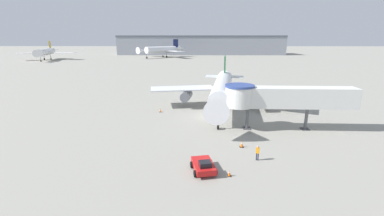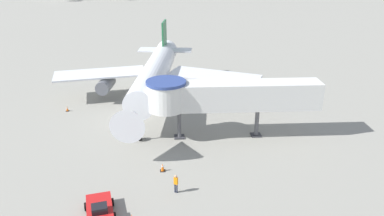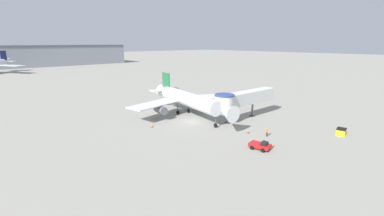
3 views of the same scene
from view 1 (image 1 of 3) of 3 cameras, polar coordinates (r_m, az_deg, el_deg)
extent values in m
plane|color=gray|center=(43.04, 4.12, -1.88)|extent=(800.00, 800.00, 0.00)
cylinder|color=silver|center=(45.80, 6.70, 4.21)|extent=(6.13, 20.67, 3.26)
cone|color=silver|center=(32.85, 5.64, -0.15)|extent=(3.74, 4.01, 3.26)
cone|color=silver|center=(56.98, 7.23, 6.35)|extent=(3.92, 5.31, 3.26)
cube|color=silver|center=(49.20, -2.13, 4.39)|extent=(12.62, 6.60, 0.22)
cube|color=silver|center=(48.64, 15.85, 3.69)|extent=(12.81, 9.45, 0.22)
cube|color=#1E6638|center=(56.36, 7.32, 9.26)|extent=(0.77, 3.75, 4.24)
cube|color=silver|center=(57.13, 7.25, 6.95)|extent=(8.46, 3.76, 0.18)
cylinder|color=#565960|center=(48.13, -1.26, 2.76)|extent=(2.31, 3.97, 1.79)
cylinder|color=#565960|center=(47.63, 14.76, 2.12)|extent=(2.31, 3.97, 1.79)
cylinder|color=#4C4C51|center=(36.76, 5.86, -2.66)|extent=(0.18, 0.18, 1.88)
cylinder|color=black|center=(37.06, 5.83, -4.04)|extent=(0.39, 0.93, 0.90)
cylinder|color=#4C4C51|center=(48.91, 5.03, 1.88)|extent=(0.22, 0.22, 1.88)
cylinder|color=black|center=(49.13, 5.00, 0.82)|extent=(0.52, 0.95, 0.90)
cylinder|color=#4C4C51|center=(48.80, 8.47, 1.74)|extent=(0.22, 0.22, 1.88)
cylinder|color=black|center=(49.02, 8.42, 0.68)|extent=(0.52, 0.95, 0.90)
cube|color=silver|center=(38.55, 22.32, 2.21)|extent=(16.06, 3.05, 2.80)
cylinder|color=silver|center=(36.62, 10.46, 2.47)|extent=(3.90, 3.90, 2.80)
cylinder|color=navy|center=(36.32, 10.58, 4.86)|extent=(4.10, 4.10, 0.30)
cylinder|color=#56565B|center=(37.59, 12.17, -2.10)|extent=(0.44, 0.44, 3.30)
cube|color=#333338|center=(38.09, 12.04, -4.39)|extent=(1.10, 1.10, 0.12)
cylinder|color=#56565B|center=(39.85, 24.04, -2.12)|extent=(0.44, 0.44, 3.30)
cube|color=#333338|center=(40.32, 23.80, -4.28)|extent=(1.10, 1.10, 0.12)
cube|color=red|center=(25.73, 2.54, -12.65)|extent=(2.50, 3.60, 0.56)
cube|color=black|center=(24.84, 2.94, -12.34)|extent=(1.29, 1.13, 0.50)
cylinder|color=black|center=(24.91, 0.78, -14.37)|extent=(0.42, 0.69, 0.64)
cylinder|color=black|center=(25.31, 5.19, -13.93)|extent=(0.42, 0.69, 0.64)
cylinder|color=black|center=(26.47, 0.00, -12.47)|extent=(0.42, 0.69, 0.64)
cylinder|color=black|center=(26.84, 4.13, -12.09)|extent=(0.42, 0.69, 0.64)
cube|color=black|center=(31.72, 10.96, -8.49)|extent=(0.47, 0.47, 0.04)
cone|color=orange|center=(31.56, 10.99, -7.84)|extent=(0.32, 0.32, 0.73)
cylinder|color=white|center=(31.53, 11.00, -7.70)|extent=(0.18, 0.18, 0.09)
cube|color=black|center=(25.39, 8.29, -14.70)|extent=(0.38, 0.38, 0.04)
cone|color=orange|center=(25.24, 8.32, -14.09)|extent=(0.26, 0.26, 0.59)
cylinder|color=white|center=(25.20, 8.32, -13.95)|extent=(0.14, 0.14, 0.07)
cube|color=black|center=(45.78, -7.01, -0.87)|extent=(0.40, 0.40, 0.04)
cone|color=orange|center=(45.69, -7.02, -0.47)|extent=(0.27, 0.27, 0.62)
cylinder|color=white|center=(45.67, -7.03, -0.38)|extent=(0.15, 0.15, 0.07)
cylinder|color=#1E2338|center=(28.72, 14.46, -10.47)|extent=(0.12, 0.12, 0.81)
cylinder|color=#1E2338|center=(28.76, 14.13, -10.41)|extent=(0.12, 0.12, 0.81)
cube|color=orange|center=(28.44, 14.40, -9.12)|extent=(0.37, 0.31, 0.64)
sphere|color=tan|center=(28.27, 14.45, -8.32)|extent=(0.22, 0.22, 0.22)
cylinder|color=white|center=(177.38, -29.81, 10.76)|extent=(10.42, 23.57, 4.03)
cone|color=white|center=(162.38, -31.11, 10.35)|extent=(5.11, 5.38, 4.03)
cone|color=white|center=(190.11, -28.87, 11.04)|extent=(5.56, 6.93, 4.03)
cube|color=white|center=(182.52, -32.34, 10.26)|extent=(14.62, 12.36, 0.22)
cube|color=white|center=(178.27, -26.72, 10.92)|extent=(14.15, 5.84, 0.22)
cube|color=gold|center=(189.70, -29.04, 12.12)|extent=(1.46, 4.29, 5.24)
cube|color=white|center=(190.38, -28.88, 11.26)|extent=(10.00, 5.62, 0.18)
cylinder|color=#4C4C51|center=(166.38, -30.60, 9.38)|extent=(0.18, 0.18, 2.32)
cylinder|color=black|center=(166.46, -30.55, 8.99)|extent=(0.56, 1.13, 1.10)
cylinder|color=#4C4C51|center=(180.81, -30.02, 9.76)|extent=(0.22, 0.22, 2.32)
cylinder|color=black|center=(180.89, -29.97, 9.40)|extent=(0.69, 1.17, 1.10)
cylinder|color=#4C4C51|center=(179.96, -28.89, 9.89)|extent=(0.22, 0.22, 2.32)
cylinder|color=black|center=(180.03, -28.84, 9.52)|extent=(0.69, 1.17, 1.10)
cylinder|color=silver|center=(178.77, -6.87, 12.75)|extent=(19.89, 21.18, 4.38)
cone|color=silver|center=(168.65, -11.27, 12.43)|extent=(6.48, 6.51, 4.38)
cone|color=silver|center=(187.97, -3.55, 12.94)|extent=(7.66, 7.80, 4.38)
cube|color=silver|center=(188.95, -8.17, 12.60)|extent=(17.41, 12.08, 0.22)
cube|color=silver|center=(173.17, -3.73, 12.49)|extent=(13.17, 17.20, 0.22)
cube|color=#141E4C|center=(187.64, -3.65, 14.14)|extent=(3.34, 3.62, 5.69)
cube|color=silver|center=(188.17, -3.48, 13.18)|extent=(10.50, 9.99, 0.18)
cylinder|color=#4C4C51|center=(171.35, -10.04, 11.37)|extent=(0.18, 0.18, 2.52)
cylinder|color=black|center=(171.43, -10.02, 10.95)|extent=(0.93, 0.99, 1.10)
cylinder|color=#4C4C51|center=(182.43, -6.49, 11.72)|extent=(0.22, 0.22, 2.52)
cylinder|color=black|center=(182.51, -6.48, 11.33)|extent=(1.04, 1.08, 1.10)
cylinder|color=#4C4C51|center=(179.45, -5.66, 11.69)|extent=(0.22, 0.22, 2.52)
cylinder|color=black|center=(179.53, -5.65, 11.29)|extent=(1.04, 1.08, 1.10)
cube|color=gray|center=(216.18, 1.97, 13.66)|extent=(130.78, 27.80, 13.60)
cube|color=#4C515B|center=(216.11, 1.99, 15.62)|extent=(130.78, 28.36, 1.20)
camera|label=2|loc=(8.13, 111.80, 40.00)|focal=35.00mm
camera|label=3|loc=(33.26, -89.07, 7.58)|focal=24.00mm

